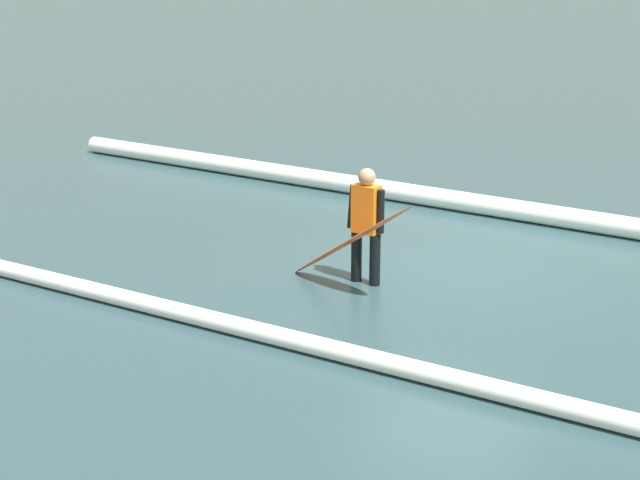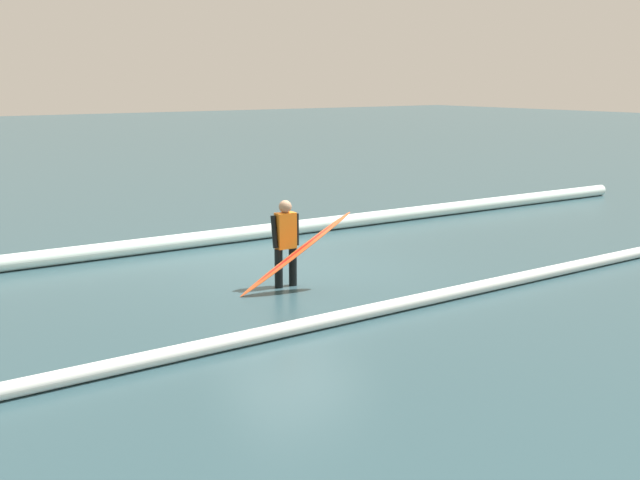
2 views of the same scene
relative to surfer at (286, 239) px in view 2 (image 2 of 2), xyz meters
The scene contains 5 objects.
ground_plane 1.44m from the surfer, 129.73° to the right, with size 135.05×135.05×0.00m, color #29454D.
surfer is the anchor object (origin of this frame).
surfboard 0.41m from the surfer, 86.76° to the left, with size 2.01×0.70×1.33m.
wave_crest_foreground 4.59m from the surfer, 123.54° to the right, with size 0.32×0.32×22.57m, color white.
wave_crest_midground 3.34m from the surfer, 136.60° to the left, with size 0.21×0.21×24.05m, color white.
Camera 2 is at (7.82, 12.00, 3.52)m, focal length 44.17 mm.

